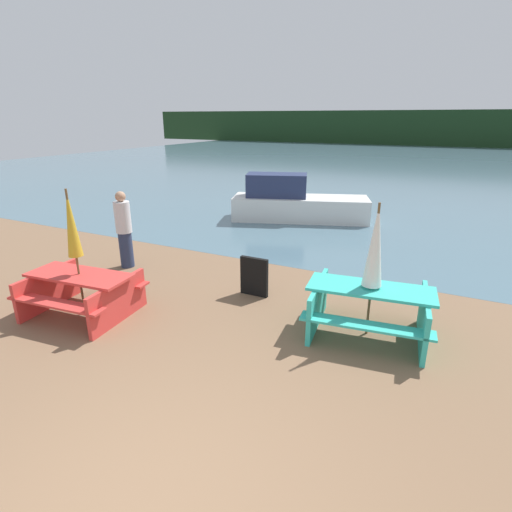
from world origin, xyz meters
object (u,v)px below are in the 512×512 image
(picnic_table_red, at_px, (81,290))
(person, at_px, (124,230))
(picnic_table_teal, at_px, (369,306))
(umbrella_gold, at_px, (71,225))
(boat, at_px, (295,203))
(signboard, at_px, (254,277))
(umbrella_white, at_px, (375,246))

(picnic_table_red, height_order, person, person)
(picnic_table_teal, xyz_separation_m, umbrella_gold, (-4.51, -1.48, 1.11))
(boat, bearing_deg, signboard, -95.16)
(picnic_table_teal, relative_size, umbrella_gold, 0.93)
(umbrella_gold, relative_size, boat, 0.48)
(picnic_table_teal, xyz_separation_m, signboard, (-2.22, 0.50, -0.10))
(picnic_table_red, bearing_deg, umbrella_white, 18.22)
(boat, bearing_deg, picnic_table_teal, -79.17)
(picnic_table_teal, distance_m, boat, 7.40)
(umbrella_white, xyz_separation_m, umbrella_gold, (-4.51, -1.48, 0.14))
(picnic_table_red, height_order, umbrella_gold, umbrella_gold)
(picnic_table_teal, bearing_deg, umbrella_white, 0.00)
(umbrella_gold, distance_m, signboard, 3.26)
(umbrella_white, bearing_deg, boat, 119.99)
(signboard, bearing_deg, picnic_table_teal, -12.69)
(umbrella_gold, height_order, boat, umbrella_gold)
(umbrella_white, distance_m, person, 5.55)
(umbrella_gold, relative_size, signboard, 2.88)
(umbrella_gold, xyz_separation_m, person, (-0.98, 2.08, -0.73))
(picnic_table_red, distance_m, person, 2.34)
(boat, distance_m, signboard, 6.09)
(picnic_table_red, xyz_separation_m, signboard, (2.28, 1.98, -0.08))
(umbrella_white, relative_size, person, 1.22)
(umbrella_gold, bearing_deg, person, 115.20)
(umbrella_gold, distance_m, person, 2.41)
(picnic_table_teal, bearing_deg, person, 173.77)
(umbrella_gold, bearing_deg, picnic_table_teal, 18.22)
(picnic_table_teal, distance_m, umbrella_gold, 4.87)
(person, distance_m, signboard, 3.30)
(boat, height_order, signboard, boat)
(boat, relative_size, signboard, 6.07)
(picnic_table_red, xyz_separation_m, umbrella_white, (4.51, 1.48, 0.99))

